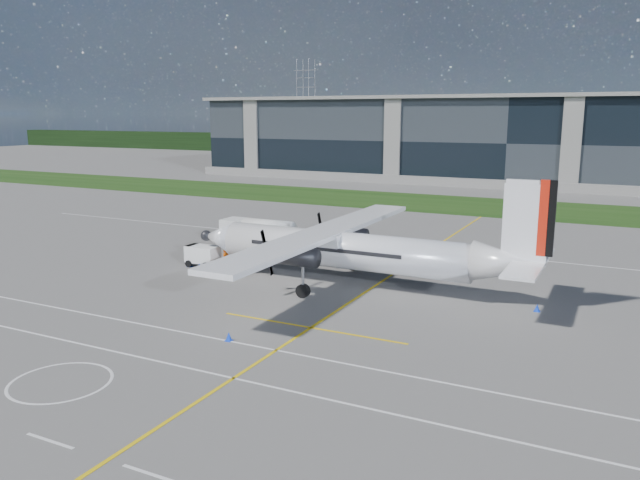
% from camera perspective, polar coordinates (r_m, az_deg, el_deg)
% --- Properties ---
extents(ground, '(400.00, 400.00, 0.00)m').
position_cam_1_polar(ground, '(80.25, 12.55, 2.34)').
color(ground, '#63605D').
rests_on(ground, ground).
extents(grass_strip, '(400.00, 18.00, 0.04)m').
position_cam_1_polar(grass_strip, '(87.94, 13.85, 3.07)').
color(grass_strip, '#17390F').
rests_on(grass_strip, ground).
extents(terminal_building, '(120.00, 20.00, 15.00)m').
position_cam_1_polar(terminal_building, '(118.60, 17.56, 8.60)').
color(terminal_building, black).
rests_on(terminal_building, ground).
extents(tree_line, '(400.00, 6.00, 6.00)m').
position_cam_1_polar(tree_line, '(178.22, 20.66, 7.73)').
color(tree_line, black).
rests_on(tree_line, ground).
extents(pylon_west, '(9.00, 4.60, 30.00)m').
position_cam_1_polar(pylon_west, '(211.62, -1.30, 12.18)').
color(pylon_west, gray).
rests_on(pylon_west, ground).
extents(yellow_taxiway_centerline, '(0.20, 70.00, 0.01)m').
position_cam_1_polar(yellow_taxiway_centerline, '(51.15, 7.47, -2.60)').
color(yellow_taxiway_centerline, yellow).
rests_on(yellow_taxiway_centerline, ground).
extents(white_lane_line, '(90.00, 0.15, 0.01)m').
position_cam_1_polar(white_lane_line, '(32.33, -12.40, -11.27)').
color(white_lane_line, white).
rests_on(white_lane_line, ground).
extents(turboprop_aircraft, '(26.92, 27.91, 8.37)m').
position_cam_1_polar(turboprop_aircraft, '(44.78, 3.25, 0.94)').
color(turboprop_aircraft, white).
rests_on(turboprop_aircraft, ground).
extents(fuel_tanker_truck, '(7.64, 2.48, 2.86)m').
position_cam_1_polar(fuel_tanker_truck, '(58.21, -6.11, 0.59)').
color(fuel_tanker_truck, silver).
rests_on(fuel_tanker_truck, ground).
extents(baggage_tug, '(2.85, 1.71, 1.71)m').
position_cam_1_polar(baggage_tug, '(52.21, -10.68, -1.46)').
color(baggage_tug, white).
rests_on(baggage_tug, ground).
extents(ground_crew_person, '(0.71, 0.90, 1.99)m').
position_cam_1_polar(ground_crew_person, '(50.76, -8.62, -1.60)').
color(ground_crew_person, '#F25907').
rests_on(ground_crew_person, ground).
extents(safety_cone_nose_stbd, '(0.36, 0.36, 0.50)m').
position_cam_1_polar(safety_cone_nose_stbd, '(53.20, -9.36, -1.84)').
color(safety_cone_nose_stbd, '#0C36D3').
rests_on(safety_cone_nose_stbd, ground).
extents(safety_cone_portwing, '(0.36, 0.36, 0.50)m').
position_cam_1_polar(safety_cone_portwing, '(35.28, -8.34, -8.72)').
color(safety_cone_portwing, '#0C36D3').
rests_on(safety_cone_portwing, ground).
extents(safety_cone_tail, '(0.36, 0.36, 0.50)m').
position_cam_1_polar(safety_cone_tail, '(42.21, 19.24, -5.86)').
color(safety_cone_tail, '#0C36D3').
rests_on(safety_cone_tail, ground).
extents(safety_cone_stbdwing, '(0.36, 0.36, 0.50)m').
position_cam_1_polar(safety_cone_stbdwing, '(58.60, 6.13, -0.52)').
color(safety_cone_stbdwing, '#0C36D3').
rests_on(safety_cone_stbdwing, ground).
extents(safety_cone_nose_port, '(0.36, 0.36, 0.50)m').
position_cam_1_polar(safety_cone_nose_port, '(51.31, -10.98, -2.39)').
color(safety_cone_nose_port, '#0C36D3').
rests_on(safety_cone_nose_port, ground).
extents(safety_cone_fwd, '(0.36, 0.36, 0.50)m').
position_cam_1_polar(safety_cone_fwd, '(52.36, -11.83, -2.15)').
color(safety_cone_fwd, '#0C36D3').
rests_on(safety_cone_fwd, ground).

